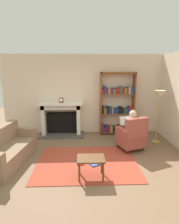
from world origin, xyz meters
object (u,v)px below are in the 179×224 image
at_px(sofa_floral, 6,151).
at_px(mantel_clock, 61,100).
at_px(fireplace, 61,118).
at_px(floor_lamp, 159,99).
at_px(armchair_reading, 132,136).
at_px(side_table, 91,161).
at_px(seated_reader, 130,128).
at_px(bookshelf, 117,106).

bearing_deg(sofa_floral, mantel_clock, -23.40).
distance_m(fireplace, floor_lamp, 3.18).
xyz_separation_m(armchair_reading, sofa_floral, (-3.17, -0.61, -0.10)).
relative_size(armchair_reading, side_table, 1.73).
height_order(fireplace, side_table, fireplace).
relative_size(seated_reader, side_table, 2.04).
xyz_separation_m(bookshelf, armchair_reading, (0.18, -1.37, -0.57)).
relative_size(mantel_clock, sofa_floral, 0.09).
height_order(mantel_clock, floor_lamp, floor_lamp).
relative_size(fireplace, armchair_reading, 1.53).
height_order(bookshelf, armchair_reading, bookshelf).
bearing_deg(floor_lamp, side_table, -138.86).
distance_m(sofa_floral, side_table, 2.10).
relative_size(mantel_clock, seated_reader, 0.14).
bearing_deg(seated_reader, sofa_floral, -7.66).
bearing_deg(seated_reader, bookshelf, -104.09).
height_order(fireplace, sofa_floral, fireplace).
height_order(fireplace, mantel_clock, mantel_clock).
relative_size(fireplace, side_table, 2.65).
distance_m(fireplace, sofa_floral, 2.25).
bearing_deg(side_table, floor_lamp, 41.14).
relative_size(bookshelf, sofa_floral, 1.19).
distance_m(bookshelf, floor_lamp, 1.42).
relative_size(mantel_clock, bookshelf, 0.08).
distance_m(mantel_clock, bookshelf, 1.89).
distance_m(armchair_reading, seated_reader, 0.23).
xyz_separation_m(seated_reader, side_table, (-1.15, -1.40, -0.24)).
bearing_deg(sofa_floral, floor_lamp, -66.34).
bearing_deg(armchair_reading, bookshelf, -102.91).
distance_m(fireplace, bookshelf, 1.94).
bearing_deg(fireplace, sofa_floral, -119.30).
height_order(armchair_reading, sofa_floral, armchair_reading).
height_order(seated_reader, side_table, seated_reader).
relative_size(armchair_reading, floor_lamp, 0.60).
bearing_deg(seated_reader, armchair_reading, 90.00).
relative_size(bookshelf, floor_lamp, 1.32).
height_order(armchair_reading, seated_reader, seated_reader).
distance_m(armchair_reading, side_table, 1.76).
relative_size(fireplace, floor_lamp, 0.92).
xyz_separation_m(fireplace, bookshelf, (1.90, 0.03, 0.39)).
relative_size(seated_reader, floor_lamp, 0.71).
xyz_separation_m(fireplace, seated_reader, (2.04, -1.23, 0.02)).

